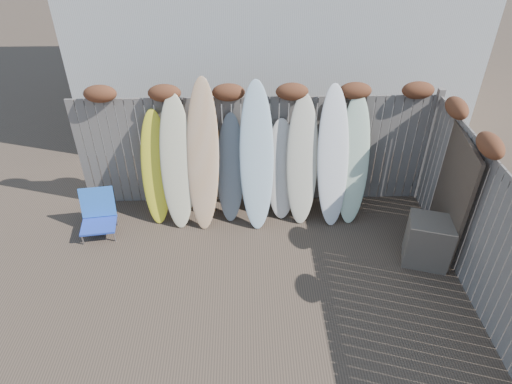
{
  "coord_description": "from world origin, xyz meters",
  "views": [
    {
      "loc": [
        -0.15,
        -4.36,
        4.99
      ],
      "look_at": [
        0.0,
        1.2,
        1.0
      ],
      "focal_mm": 32.0,
      "sensor_mm": 36.0,
      "label": 1
    }
  ],
  "objects_px": {
    "beach_chair": "(98,214)",
    "surfboard_0": "(156,168)",
    "lattice_panel": "(452,196)",
    "wooden_crate": "(428,241)"
  },
  "relations": [
    {
      "from": "lattice_panel",
      "to": "surfboard_0",
      "type": "relative_size",
      "value": 0.98
    },
    {
      "from": "lattice_panel",
      "to": "beach_chair",
      "type": "bearing_deg",
      "value": -178.71
    },
    {
      "from": "lattice_panel",
      "to": "wooden_crate",
      "type": "bearing_deg",
      "value": -128.23
    },
    {
      "from": "beach_chair",
      "to": "wooden_crate",
      "type": "distance_m",
      "value": 5.25
    },
    {
      "from": "lattice_panel",
      "to": "surfboard_0",
      "type": "xyz_separation_m",
      "value": [
        -4.57,
        0.94,
        -0.02
      ]
    },
    {
      "from": "beach_chair",
      "to": "lattice_panel",
      "type": "xyz_separation_m",
      "value": [
        5.52,
        -0.52,
        0.62
      ]
    },
    {
      "from": "beach_chair",
      "to": "surfboard_0",
      "type": "distance_m",
      "value": 1.2
    },
    {
      "from": "beach_chair",
      "to": "surfboard_0",
      "type": "height_order",
      "value": "surfboard_0"
    },
    {
      "from": "surfboard_0",
      "to": "lattice_panel",
      "type": "bearing_deg",
      "value": -10.42
    },
    {
      "from": "wooden_crate",
      "to": "lattice_panel",
      "type": "distance_m",
      "value": 0.76
    }
  ]
}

